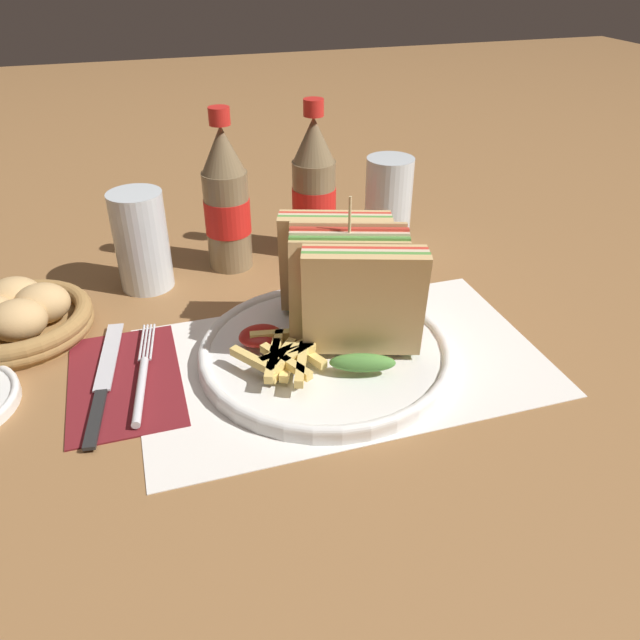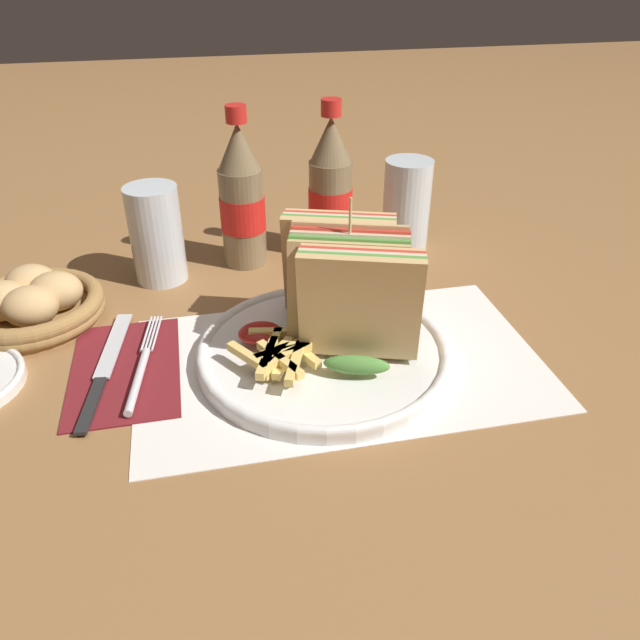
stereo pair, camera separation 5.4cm
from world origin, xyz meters
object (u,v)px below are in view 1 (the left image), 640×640
(fork, at_px, (142,380))
(bread_basket, at_px, (18,318))
(glass_near, at_px, (388,202))
(glass_far, at_px, (142,241))
(knife, at_px, (104,380))
(plate_main, at_px, (325,351))
(club_sandwich, at_px, (348,285))
(coke_bottle_far, at_px, (314,191))
(coke_bottle_near, at_px, (226,202))

(fork, relative_size, bread_basket, 1.07)
(glass_near, bearing_deg, glass_far, -174.78)
(fork, height_order, glass_far, glass_far)
(knife, height_order, glass_near, glass_near)
(knife, bearing_deg, fork, -12.55)
(plate_main, distance_m, club_sandwich, 0.08)
(knife, distance_m, bread_basket, 0.16)
(coke_bottle_far, xyz_separation_m, glass_far, (-0.25, -0.03, -0.03))
(plate_main, height_order, club_sandwich, club_sandwich)
(fork, xyz_separation_m, bread_basket, (-0.13, 0.15, 0.01))
(coke_bottle_far, distance_m, bread_basket, 0.42)
(plate_main, relative_size, coke_bottle_far, 1.27)
(glass_near, height_order, bread_basket, glass_near)
(fork, bearing_deg, plate_main, 5.16)
(club_sandwich, distance_m, glass_far, 0.30)
(plate_main, relative_size, bread_basket, 1.68)
(glass_near, relative_size, glass_far, 1.00)
(knife, bearing_deg, club_sandwich, 6.63)
(plate_main, bearing_deg, coke_bottle_near, 102.53)
(fork, bearing_deg, bread_basket, 140.24)
(coke_bottle_near, bearing_deg, bread_basket, -158.58)
(coke_bottle_far, xyz_separation_m, glass_near, (0.12, -0.00, -0.03))
(knife, bearing_deg, bread_basket, 133.40)
(club_sandwich, bearing_deg, coke_bottle_far, 81.58)
(knife, bearing_deg, plate_main, 2.15)
(knife, xyz_separation_m, glass_near, (0.42, 0.24, 0.06))
(fork, relative_size, knife, 0.84)
(knife, height_order, glass_far, glass_far)
(fork, bearing_deg, club_sandwich, 10.00)
(coke_bottle_near, xyz_separation_m, glass_near, (0.24, 0.01, -0.03))
(fork, height_order, bread_basket, bread_basket)
(plate_main, height_order, bread_basket, bread_basket)
(fork, height_order, coke_bottle_far, coke_bottle_far)
(plate_main, bearing_deg, club_sandwich, 29.60)
(fork, xyz_separation_m, glass_far, (0.02, 0.23, 0.06))
(knife, relative_size, glass_near, 1.63)
(fork, distance_m, coke_bottle_near, 0.30)
(coke_bottle_far, relative_size, glass_near, 1.68)
(club_sandwich, xyz_separation_m, bread_basket, (-0.36, 0.14, -0.06))
(glass_near, bearing_deg, coke_bottle_far, 179.43)
(fork, xyz_separation_m, knife, (-0.04, 0.01, -0.00))
(coke_bottle_far, xyz_separation_m, bread_basket, (-0.40, -0.11, -0.07))
(glass_near, distance_m, glass_far, 0.36)
(coke_bottle_far, distance_m, glass_near, 0.12)
(plate_main, bearing_deg, glass_near, 55.52)
(coke_bottle_near, distance_m, bread_basket, 0.30)
(plate_main, height_order, knife, plate_main)
(club_sandwich, bearing_deg, coke_bottle_near, 110.16)
(glass_far, bearing_deg, plate_main, -52.98)
(fork, distance_m, glass_near, 0.47)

